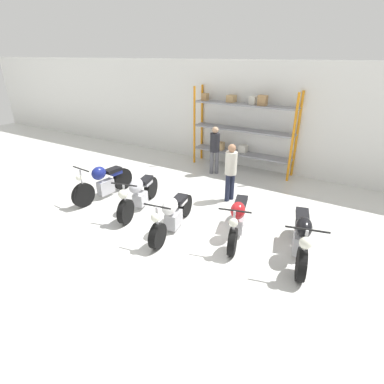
{
  "coord_description": "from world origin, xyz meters",
  "views": [
    {
      "loc": [
        3.42,
        -5.26,
        3.77
      ],
      "look_at": [
        0.0,
        0.4,
        0.7
      ],
      "focal_mm": 28.0,
      "sensor_mm": 36.0,
      "label": 1
    }
  ],
  "objects": [
    {
      "name": "person_near_rack",
      "position": [
        -0.93,
        3.41,
        0.95
      ],
      "size": [
        0.44,
        0.44,
        1.62
      ],
      "rotation": [
        0.0,
        0.0,
        2.15
      ],
      "color": "#595960",
      "rests_on": "ground_plane"
    },
    {
      "name": "person_browsing",
      "position": [
        0.39,
        1.79,
        0.95
      ],
      "size": [
        0.41,
        0.41,
        1.62
      ],
      "rotation": [
        0.0,
        0.0,
        2.8
      ],
      "color": "#1E2338",
      "rests_on": "ground_plane"
    },
    {
      "name": "motorcycle_red",
      "position": [
        1.3,
        0.23,
        0.44
      ],
      "size": [
        0.83,
        1.99,
        1.0
      ],
      "rotation": [
        0.0,
        0.0,
        -1.3
      ],
      "color": "black",
      "rests_on": "ground_plane"
    },
    {
      "name": "motorcycle_black",
      "position": [
        2.69,
        0.17,
        0.46
      ],
      "size": [
        0.86,
        2.06,
        1.04
      ],
      "rotation": [
        0.0,
        0.0,
        -1.32
      ],
      "color": "black",
      "rests_on": "ground_plane"
    },
    {
      "name": "ground_plane",
      "position": [
        0.0,
        0.0,
        0.0
      ],
      "size": [
        30.0,
        30.0,
        0.0
      ],
      "primitive_type": "plane",
      "color": "silver"
    },
    {
      "name": "back_wall",
      "position": [
        0.0,
        4.69,
        1.8
      ],
      "size": [
        30.0,
        0.08,
        3.6
      ],
      "color": "white",
      "rests_on": "ground_plane"
    },
    {
      "name": "motorcycle_silver",
      "position": [
        -1.41,
        0.04,
        0.45
      ],
      "size": [
        0.82,
        2.07,
        1.01
      ],
      "rotation": [
        0.0,
        0.0,
        -1.33
      ],
      "color": "black",
      "rests_on": "ground_plane"
    },
    {
      "name": "shelving_rack",
      "position": [
        -0.41,
        4.33,
        1.47
      ],
      "size": [
        3.6,
        0.63,
        2.76
      ],
      "color": "orange",
      "rests_on": "ground_plane"
    },
    {
      "name": "motorcycle_blue",
      "position": [
        -2.74,
        0.1,
        0.48
      ],
      "size": [
        0.65,
        2.06,
        1.08
      ],
      "rotation": [
        0.0,
        0.0,
        -1.65
      ],
      "color": "black",
      "rests_on": "ground_plane"
    },
    {
      "name": "motorcycle_white",
      "position": [
        -0.07,
        -0.36,
        0.42
      ],
      "size": [
        0.66,
        2.06,
        0.98
      ],
      "rotation": [
        0.0,
        0.0,
        -1.41
      ],
      "color": "black",
      "rests_on": "ground_plane"
    }
  ]
}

